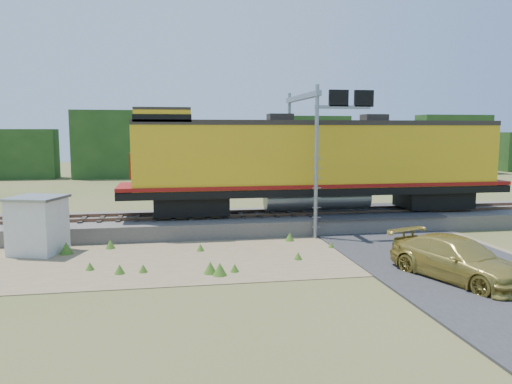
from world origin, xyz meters
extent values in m
plane|color=#475123|center=(0.00, 0.00, 0.00)|extent=(140.00, 140.00, 0.00)
cube|color=slate|center=(0.00, 6.00, 0.40)|extent=(70.00, 5.00, 0.80)
cube|color=brown|center=(0.00, 5.28, 0.88)|extent=(70.00, 0.10, 0.16)
cube|color=brown|center=(0.00, 6.72, 0.88)|extent=(70.00, 0.10, 0.16)
cube|color=#8C7754|center=(-2.00, 0.50, 0.01)|extent=(26.00, 8.00, 0.03)
cube|color=#38383A|center=(7.00, 6.00, 0.83)|extent=(7.00, 5.20, 0.06)
cube|color=#38383A|center=(7.00, 22.00, 0.04)|extent=(7.00, 24.00, 0.08)
cube|color=#1D3C16|center=(0.00, 38.00, 3.25)|extent=(36.00, 3.00, 6.50)
cube|color=#1D3C16|center=(40.00, 38.00, 3.00)|extent=(50.00, 3.00, 6.00)
cube|color=black|center=(-2.64, 6.00, 1.44)|extent=(3.81, 2.44, 0.95)
cube|color=black|center=(11.12, 6.00, 1.44)|extent=(3.81, 2.44, 0.95)
cube|color=black|center=(4.24, 6.00, 2.10)|extent=(21.18, 3.18, 0.38)
cylinder|color=gray|center=(4.24, 6.00, 1.60)|extent=(5.83, 1.27, 1.27)
cube|color=gold|center=(4.24, 6.00, 3.94)|extent=(19.59, 3.07, 3.28)
cube|color=maroon|center=(4.24, 6.00, 2.42)|extent=(21.18, 3.23, 0.19)
cube|color=#28231E|center=(4.24, 6.00, 5.70)|extent=(19.59, 3.12, 0.25)
cube|color=gold|center=(-4.02, 6.00, 5.95)|extent=(2.75, 3.07, 0.74)
cube|color=#28231E|center=(-4.02, 6.00, 6.36)|extent=(2.75, 3.12, 0.13)
cube|color=black|center=(-4.02, 6.00, 5.90)|extent=(2.81, 3.12, 0.37)
cube|color=maroon|center=(-5.61, 6.00, 3.57)|extent=(0.11, 2.12, 1.27)
cube|color=#28231E|center=(2.12, 6.00, 5.95)|extent=(1.27, 1.06, 0.48)
cube|color=#28231E|center=(7.42, 6.00, 5.95)|extent=(1.27, 1.06, 0.48)
cube|color=silver|center=(-9.38, 2.33, 1.19)|extent=(2.40, 2.40, 2.39)
cube|color=gray|center=(-9.38, 2.33, 2.43)|extent=(2.64, 2.64, 0.11)
cylinder|color=gray|center=(3.31, 3.20, 3.75)|extent=(0.19, 0.19, 7.49)
cylinder|color=gray|center=(3.31, 8.80, 3.75)|extent=(0.19, 0.19, 7.49)
cube|color=gray|center=(3.31, 6.00, 7.06)|extent=(0.27, 6.20, 0.27)
cube|color=gray|center=(4.59, 3.20, 6.42)|extent=(2.78, 0.16, 0.16)
cube|color=black|center=(4.38, 3.20, 6.85)|extent=(0.96, 0.16, 0.80)
cube|color=black|center=(5.66, 3.20, 6.85)|extent=(0.96, 0.16, 0.80)
imported|color=#B29C42|center=(6.28, -4.38, 0.76)|extent=(3.76, 5.63, 1.51)
camera|label=1|loc=(-3.73, -20.13, 5.27)|focal=35.00mm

